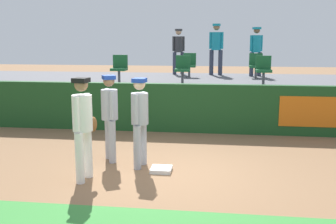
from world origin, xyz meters
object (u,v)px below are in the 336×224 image
(seat_back_right, at_px, (256,64))
(spectator_capped, at_px, (179,48))
(seat_front_left, at_px, (119,67))
(spectator_casual, at_px, (256,48))
(first_base, at_px, (161,169))
(seat_front_center, at_px, (183,67))
(player_runner_visitor, at_px, (140,116))
(player_fielder_home, at_px, (83,122))
(player_coach_visitor, at_px, (110,112))
(seat_front_right, at_px, (264,68))
(spectator_hooded, at_px, (216,45))
(seat_back_center, at_px, (189,64))

(seat_back_right, height_order, spectator_capped, spectator_capped)
(seat_front_left, bearing_deg, spectator_casual, 29.69)
(first_base, height_order, seat_front_center, seat_front_center)
(player_runner_visitor, bearing_deg, player_fielder_home, -34.16)
(player_fielder_home, distance_m, player_runner_visitor, 1.23)
(player_runner_visitor, bearing_deg, player_coach_visitor, -105.14)
(seat_back_right, relative_size, seat_front_right, 1.00)
(player_fielder_home, height_order, seat_front_center, seat_front_center)
(seat_front_left, height_order, spectator_hooded, spectator_hooded)
(seat_back_right, distance_m, spectator_hooded, 1.82)
(seat_back_center, xyz_separation_m, seat_front_right, (2.36, -1.80, 0.00))
(seat_front_right, xyz_separation_m, spectator_hooded, (-1.46, 2.82, 0.61))
(seat_back_center, height_order, spectator_capped, spectator_capped)
(spectator_hooded, bearing_deg, first_base, 92.70)
(player_fielder_home, relative_size, player_coach_visitor, 1.04)
(player_coach_visitor, distance_m, seat_front_left, 4.42)
(seat_back_right, bearing_deg, seat_front_right, -87.42)
(seat_front_center, height_order, spectator_casual, spectator_casual)
(player_runner_visitor, distance_m, player_coach_visitor, 0.78)
(seat_front_right, bearing_deg, player_runner_visitor, -121.51)
(seat_front_center, height_order, spectator_hooded, spectator_hooded)
(seat_back_right, relative_size, spectator_casual, 0.48)
(seat_front_center, height_order, spectator_capped, spectator_capped)
(player_fielder_home, xyz_separation_m, seat_back_right, (3.60, 7.30, 0.59))
(seat_front_center, bearing_deg, spectator_casual, 46.25)
(seat_front_center, bearing_deg, spectator_capped, 98.63)
(spectator_hooded, xyz_separation_m, spectator_capped, (-1.41, 0.12, -0.11))
(seat_back_center, distance_m, spectator_hooded, 1.49)
(seat_front_right, relative_size, spectator_hooded, 0.45)
(player_runner_visitor, bearing_deg, spectator_casual, 168.34)
(player_runner_visitor, bearing_deg, seat_back_center, -174.39)
(first_base, xyz_separation_m, player_runner_visitor, (-0.46, 0.24, 1.00))
(first_base, distance_m, seat_back_right, 7.23)
(seat_back_right, height_order, seat_front_right, same)
(spectator_hooded, bearing_deg, player_fielder_home, 84.45)
(seat_back_right, bearing_deg, spectator_capped, 157.81)
(first_base, height_order, player_fielder_home, player_fielder_home)
(player_coach_visitor, xyz_separation_m, seat_front_left, (-0.87, 4.29, 0.63))
(seat_back_right, relative_size, seat_front_left, 1.00)
(spectator_capped, bearing_deg, first_base, 73.33)
(seat_back_center, bearing_deg, player_fielder_home, -100.27)
(seat_back_right, distance_m, seat_back_center, 2.28)
(spectator_capped, bearing_deg, seat_front_center, 78.25)
(player_fielder_home, relative_size, seat_front_right, 2.24)
(seat_back_right, distance_m, spectator_capped, 3.05)
(seat_front_left, bearing_deg, seat_back_center, 41.31)
(player_fielder_home, distance_m, seat_front_left, 5.58)
(player_runner_visitor, relative_size, seat_back_center, 2.14)
(player_fielder_home, relative_size, seat_back_right, 2.24)
(player_runner_visitor, bearing_deg, seat_back_right, 166.59)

